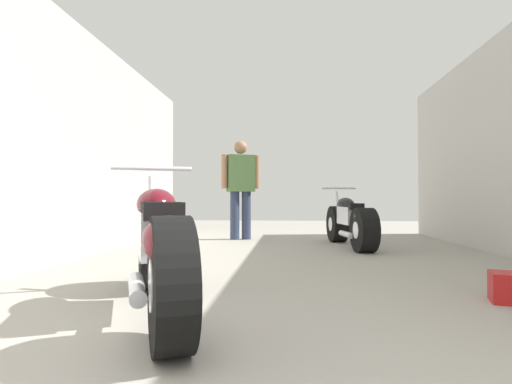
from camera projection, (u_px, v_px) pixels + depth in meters
ground_plane at (295, 264)px, 4.53m from camera, size 18.55×18.55×0.00m
garage_partition_left at (66, 138)px, 4.78m from camera, size 0.08×8.50×2.88m
motorcycle_maroon_cruiser at (159, 247)px, 2.56m from camera, size 1.03×2.01×0.98m
motorcycle_black_naked at (350, 222)px, 6.18m from camera, size 0.65×1.99×0.92m
mechanic_in_blue at (241, 183)px, 7.36m from camera, size 0.70×0.41×1.78m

